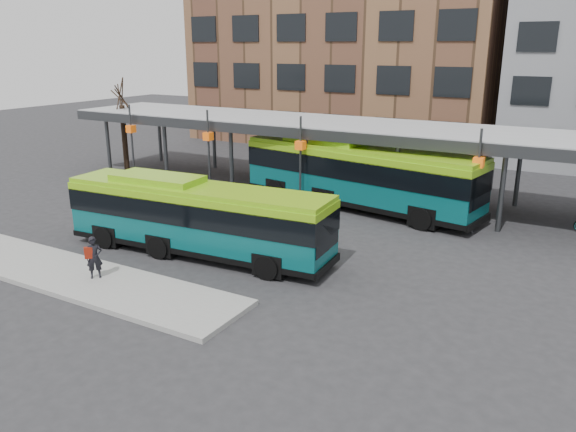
% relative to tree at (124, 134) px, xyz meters
% --- Properties ---
extents(ground, '(120.00, 120.00, 0.00)m').
position_rel_tree_xyz_m(ground, '(18.00, -12.00, -2.43)').
color(ground, '#28282B').
rests_on(ground, ground).
extents(boarding_island, '(14.00, 3.00, 0.18)m').
position_rel_tree_xyz_m(boarding_island, '(12.50, -15.00, -2.34)').
color(boarding_island, gray).
rests_on(boarding_island, ground).
extents(canopy, '(40.00, 6.53, 4.80)m').
position_rel_tree_xyz_m(canopy, '(17.94, 0.87, 1.47)').
color(canopy, '#999B9E').
rests_on(canopy, ground).
extents(tree, '(1.64, 1.64, 5.60)m').
position_rel_tree_xyz_m(tree, '(0.00, 0.00, 0.00)').
color(tree, black).
rests_on(tree, ground).
extents(building_brick, '(26.00, 14.00, 22.00)m').
position_rel_tree_xyz_m(building_brick, '(8.00, 20.00, 8.57)').
color(building_brick, brown).
rests_on(building_brick, ground).
extents(bus_front, '(11.57, 3.24, 3.15)m').
position_rel_tree_xyz_m(bus_front, '(14.73, -10.67, -0.79)').
color(bus_front, '#074E51').
rests_on(bus_front, ground).
extents(bus_rear, '(13.32, 4.84, 3.60)m').
position_rel_tree_xyz_m(bus_rear, '(17.74, -1.05, -0.56)').
color(bus_rear, '#074E51').
rests_on(bus_rear, ground).
extents(pedestrian, '(0.66, 0.67, 1.56)m').
position_rel_tree_xyz_m(pedestrian, '(13.35, -14.85, -1.46)').
color(pedestrian, black).
rests_on(pedestrian, boarding_island).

